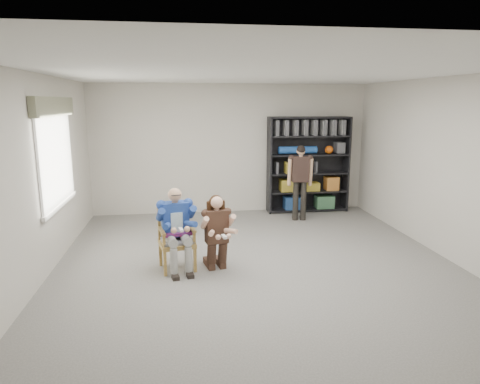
{
  "coord_description": "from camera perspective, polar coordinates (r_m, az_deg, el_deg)",
  "views": [
    {
      "loc": [
        -1.1,
        -5.79,
        2.41
      ],
      "look_at": [
        -0.2,
        0.6,
        1.05
      ],
      "focal_mm": 32.0,
      "sensor_mm": 36.0,
      "label": 1
    }
  ],
  "objects": [
    {
      "name": "window_left",
      "position": [
        7.08,
        -23.2,
        4.62
      ],
      "size": [
        0.16,
        2.0,
        1.75
      ],
      "primitive_type": null,
      "color": "white",
      "rests_on": "room_shell"
    },
    {
      "name": "floor",
      "position": [
        6.36,
        2.58,
        -10.36
      ],
      "size": [
        6.0,
        7.0,
        0.01
      ],
      "primitive_type": "cube",
      "color": "#5F5D58",
      "rests_on": "ground"
    },
    {
      "name": "kneeling_woman",
      "position": [
        6.19,
        -3.06,
        -5.51
      ],
      "size": [
        0.61,
        0.83,
        1.12
      ],
      "primitive_type": null,
      "rotation": [
        0.0,
        0.0,
        0.2
      ],
      "color": "#361F1B",
      "rests_on": "floor"
    },
    {
      "name": "standing_man",
      "position": [
        8.84,
        8.0,
        1.19
      ],
      "size": [
        0.51,
        0.32,
        1.56
      ],
      "primitive_type": null,
      "rotation": [
        0.0,
        0.0,
        -0.12
      ],
      "color": "black",
      "rests_on": "floor"
    },
    {
      "name": "room_shell",
      "position": [
        5.98,
        2.7,
        2.16
      ],
      "size": [
        6.0,
        7.0,
        2.8
      ],
      "primitive_type": null,
      "color": "beige",
      "rests_on": "ground"
    },
    {
      "name": "seated_man",
      "position": [
        6.27,
        -8.46,
        -4.91
      ],
      "size": [
        0.66,
        0.82,
        1.22
      ],
      "primitive_type": null,
      "rotation": [
        0.0,
        0.0,
        0.2
      ],
      "color": "navy",
      "rests_on": "floor"
    },
    {
      "name": "bookshelf",
      "position": [
        9.58,
        9.08,
        3.61
      ],
      "size": [
        1.8,
        0.38,
        2.1
      ],
      "primitive_type": null,
      "color": "black",
      "rests_on": "floor"
    },
    {
      "name": "armchair",
      "position": [
        6.31,
        -8.42,
        -6.13
      ],
      "size": [
        0.64,
        0.62,
        0.94
      ],
      "primitive_type": null,
      "rotation": [
        0.0,
        0.0,
        0.2
      ],
      "color": "olive",
      "rests_on": "floor"
    }
  ]
}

